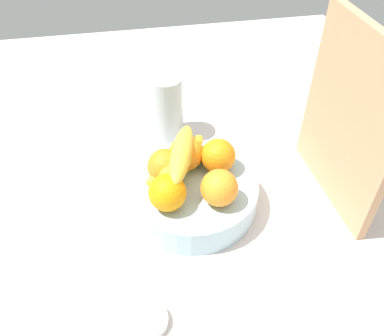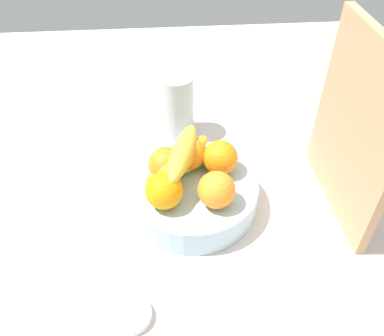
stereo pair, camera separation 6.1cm
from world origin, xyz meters
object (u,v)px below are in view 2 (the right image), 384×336
at_px(orange_center, 189,153).
at_px(orange_back_left, 166,164).
at_px(cutting_board, 354,131).
at_px(jar_lid, 132,316).
at_px(thermos_tumbler, 177,106).
at_px(orange_front_right, 220,158).
at_px(banana_bunch, 183,159).
at_px(fruit_bowl, 192,193).
at_px(orange_back_right, 164,191).
at_px(orange_front_left, 216,190).

distance_m(orange_center, orange_back_left, 0.06).
bearing_deg(cutting_board, jar_lid, -62.67).
bearing_deg(thermos_tumbler, jar_lid, -11.66).
xyz_separation_m(orange_front_right, orange_center, (-0.02, -0.06, 0.00)).
distance_m(banana_bunch, jar_lid, 0.30).
distance_m(fruit_bowl, orange_front_right, 0.09).
distance_m(fruit_bowl, thermos_tumbler, 0.25).
bearing_deg(orange_back_left, thermos_tumbler, 171.48).
height_order(fruit_bowl, thermos_tumbler, thermos_tumbler).
height_order(banana_bunch, jar_lid, banana_bunch).
bearing_deg(fruit_bowl, orange_center, -176.52).
height_order(banana_bunch, cutting_board, cutting_board).
bearing_deg(orange_back_right, orange_center, 152.60).
relative_size(orange_front_left, orange_center, 1.00).
xyz_separation_m(orange_back_right, jar_lid, (0.19, -0.06, -0.09)).
xyz_separation_m(orange_back_left, cutting_board, (0.03, 0.34, 0.08)).
distance_m(fruit_bowl, orange_back_left, 0.08).
height_order(orange_center, orange_back_left, same).
distance_m(banana_bunch, cutting_board, 0.32).
relative_size(cutting_board, jar_lid, 5.73).
relative_size(fruit_bowl, orange_back_right, 3.76).
relative_size(fruit_bowl, thermos_tumbler, 1.67).
xyz_separation_m(orange_center, cutting_board, (0.06, 0.30, 0.08)).
distance_m(orange_back_left, cutting_board, 0.35).
xyz_separation_m(fruit_bowl, orange_center, (-0.05, -0.00, 0.07)).
xyz_separation_m(orange_front_left, orange_back_left, (-0.08, -0.09, 0.00)).
bearing_deg(orange_center, jar_lid, -21.21).
height_order(thermos_tumbler, jar_lid, thermos_tumbler).
relative_size(orange_back_left, cutting_board, 0.19).
distance_m(orange_back_right, cutting_board, 0.36).
bearing_deg(orange_back_right, jar_lid, -17.70).
height_order(fruit_bowl, cutting_board, cutting_board).
xyz_separation_m(orange_center, jar_lid, (0.29, -0.11, -0.09)).
xyz_separation_m(orange_back_right, cutting_board, (-0.04, 0.35, 0.08)).
distance_m(orange_front_left, banana_bunch, 0.10).
bearing_deg(jar_lid, thermos_tumbler, 168.34).
bearing_deg(orange_front_left, banana_bunch, -146.02).
bearing_deg(orange_front_left, jar_lid, -40.19).
bearing_deg(orange_back_right, orange_front_right, 125.69).
height_order(orange_back_right, cutting_board, cutting_board).
distance_m(orange_back_right, jar_lid, 0.22).
height_order(orange_center, banana_bunch, banana_bunch).
height_order(orange_back_left, cutting_board, cutting_board).
relative_size(cutting_board, thermos_tumbler, 2.28).
distance_m(fruit_bowl, orange_back_right, 0.10).
bearing_deg(orange_front_right, orange_back_left, -84.16).
distance_m(orange_back_left, thermos_tumbler, 0.23).
height_order(orange_back_right, banana_bunch, banana_bunch).
xyz_separation_m(orange_front_left, banana_bunch, (-0.08, -0.06, 0.01)).
relative_size(fruit_bowl, orange_center, 3.76).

